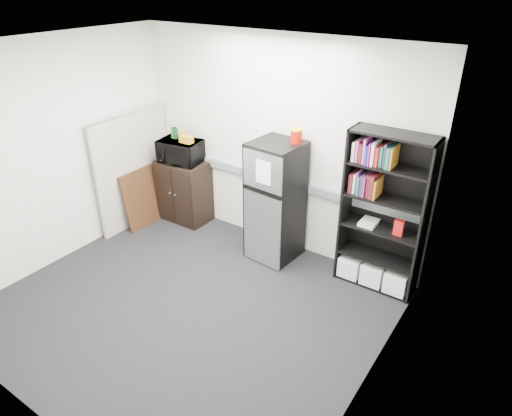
{
  "coord_description": "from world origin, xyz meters",
  "views": [
    {
      "loc": [
        2.84,
        -2.85,
        3.3
      ],
      "look_at": [
        0.29,
        0.9,
        0.92
      ],
      "focal_mm": 32.0,
      "sensor_mm": 36.0,
      "label": 1
    }
  ],
  "objects_px": {
    "bookshelf": "(383,215)",
    "cabinet": "(184,191)",
    "cubicle_partition": "(134,169)",
    "refrigerator": "(275,202)",
    "microwave": "(180,151)"
  },
  "relations": [
    {
      "from": "cubicle_partition",
      "to": "microwave",
      "type": "bearing_deg",
      "value": 37.82
    },
    {
      "from": "microwave",
      "to": "refrigerator",
      "type": "height_order",
      "value": "refrigerator"
    },
    {
      "from": "refrigerator",
      "to": "microwave",
      "type": "bearing_deg",
      "value": -177.43
    },
    {
      "from": "refrigerator",
      "to": "bookshelf",
      "type": "bearing_deg",
      "value": 11.17
    },
    {
      "from": "microwave",
      "to": "refrigerator",
      "type": "relative_size",
      "value": 0.38
    },
    {
      "from": "bookshelf",
      "to": "cabinet",
      "type": "height_order",
      "value": "bookshelf"
    },
    {
      "from": "cubicle_partition",
      "to": "refrigerator",
      "type": "height_order",
      "value": "cubicle_partition"
    },
    {
      "from": "bookshelf",
      "to": "cabinet",
      "type": "xyz_separation_m",
      "value": [
        -2.91,
        -0.06,
        -0.46
      ]
    },
    {
      "from": "bookshelf",
      "to": "cubicle_partition",
      "type": "xyz_separation_m",
      "value": [
        -3.43,
        -0.49,
        -0.1
      ]
    },
    {
      "from": "cabinet",
      "to": "cubicle_partition",
      "type": "bearing_deg",
      "value": -141.11
    },
    {
      "from": "cabinet",
      "to": "microwave",
      "type": "distance_m",
      "value": 0.61
    },
    {
      "from": "cubicle_partition",
      "to": "microwave",
      "type": "height_order",
      "value": "cubicle_partition"
    },
    {
      "from": "microwave",
      "to": "refrigerator",
      "type": "bearing_deg",
      "value": -11.84
    },
    {
      "from": "bookshelf",
      "to": "cabinet",
      "type": "bearing_deg",
      "value": -178.73
    },
    {
      "from": "cubicle_partition",
      "to": "microwave",
      "type": "xyz_separation_m",
      "value": [
        0.52,
        0.4,
        0.25
      ]
    }
  ]
}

